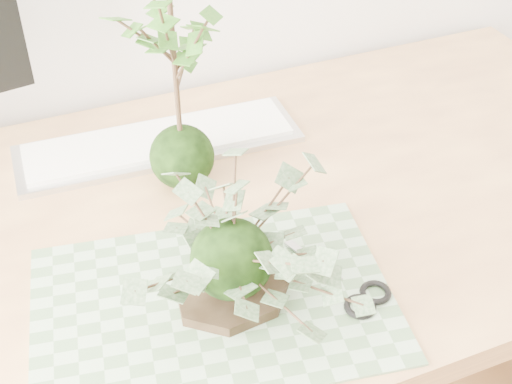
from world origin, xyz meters
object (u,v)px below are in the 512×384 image
(desk, at_px, (182,269))
(ivy_kokedama, at_px, (231,230))
(keyboard, at_px, (159,142))
(maple_kokedama, at_px, (170,8))

(desk, relative_size, ivy_kokedama, 4.39)
(desk, distance_m, keyboard, 0.22)
(ivy_kokedama, relative_size, keyboard, 0.79)
(desk, relative_size, maple_kokedama, 4.00)
(maple_kokedama, relative_size, keyboard, 0.87)
(ivy_kokedama, bearing_deg, desk, 97.14)
(maple_kokedama, distance_m, keyboard, 0.29)
(ivy_kokedama, height_order, keyboard, ivy_kokedama)
(desk, xyz_separation_m, maple_kokedama, (0.04, 0.09, 0.37))
(maple_kokedama, xyz_separation_m, keyboard, (-0.01, 0.11, -0.27))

